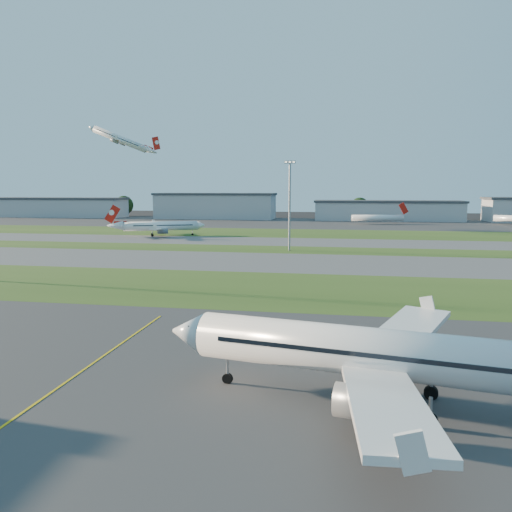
% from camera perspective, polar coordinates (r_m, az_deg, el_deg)
% --- Properties ---
extents(grass_strip_a, '(300.00, 34.00, 0.01)m').
position_cam_1_polar(grass_strip_a, '(94.13, -9.00, -3.37)').
color(grass_strip_a, '#2B4918').
rests_on(grass_strip_a, ground).
extents(taxiway_a, '(300.00, 32.00, 0.01)m').
position_cam_1_polar(taxiway_a, '(125.36, -4.14, -0.53)').
color(taxiway_a, '#515154').
rests_on(taxiway_a, ground).
extents(grass_strip_b, '(300.00, 18.00, 0.01)m').
position_cam_1_polar(grass_strip_b, '(149.52, -1.83, 0.83)').
color(grass_strip_b, '#2B4918').
rests_on(grass_strip_b, ground).
extents(taxiway_b, '(300.00, 26.00, 0.01)m').
position_cam_1_polar(taxiway_b, '(170.99, -0.34, 1.70)').
color(taxiway_b, '#515154').
rests_on(taxiway_b, ground).
extents(grass_strip_c, '(300.00, 40.00, 0.01)m').
position_cam_1_polar(grass_strip_c, '(203.40, 1.31, 2.67)').
color(grass_strip_c, '#2B4918').
rests_on(grass_strip_c, ground).
extents(apron_far, '(400.00, 80.00, 0.01)m').
position_cam_1_polar(apron_far, '(262.71, 3.26, 3.81)').
color(apron_far, '#333335').
rests_on(apron_far, ground).
extents(yellow_line, '(0.25, 60.00, 0.02)m').
position_cam_1_polar(yellow_line, '(46.94, -24.38, -15.52)').
color(yellow_line, gold).
rests_on(yellow_line, ground).
extents(airliner_parked, '(39.94, 33.60, 12.55)m').
position_cam_1_polar(airliner_parked, '(43.02, 14.94, -10.94)').
color(airliner_parked, white).
rests_on(airliner_parked, ground).
extents(airliner_taxiing, '(32.40, 27.52, 10.71)m').
position_cam_1_polar(airliner_taxiing, '(192.60, -10.93, 3.37)').
color(airliner_taxiing, white).
rests_on(airliner_taxiing, ground).
extents(airliner_departing, '(34.36, 28.98, 10.75)m').
position_cam_1_polar(airliner_departing, '(263.45, -15.20, 12.74)').
color(airliner_departing, white).
extents(mini_jet_near, '(28.41, 7.99, 9.48)m').
position_cam_1_polar(mini_jet_near, '(259.16, 13.77, 4.27)').
color(mini_jet_near, white).
rests_on(mini_jet_near, ground).
extents(light_mast_centre, '(3.20, 0.70, 25.80)m').
position_cam_1_polar(light_mast_centre, '(144.18, 3.87, 6.46)').
color(light_mast_centre, gray).
rests_on(light_mast_centre, ground).
extents(hangar_far_west, '(91.80, 23.00, 12.20)m').
position_cam_1_polar(hangar_far_west, '(341.87, -22.04, 5.19)').
color(hangar_far_west, '#A8AAB0').
rests_on(hangar_far_west, ground).
extents(hangar_west, '(71.40, 23.00, 15.20)m').
position_cam_1_polar(hangar_west, '(300.09, -4.67, 5.74)').
color(hangar_west, '#A8AAB0').
rests_on(hangar_west, ground).
extents(hangar_east, '(81.60, 23.00, 11.20)m').
position_cam_1_polar(hangar_east, '(291.68, 14.80, 5.06)').
color(hangar_east, '#A8AAB0').
rests_on(hangar_east, ground).
extents(tree_far_west, '(11.00, 11.00, 12.00)m').
position_cam_1_polar(tree_far_west, '(374.96, -26.21, 5.19)').
color(tree_far_west, black).
rests_on(tree_far_west, ground).
extents(tree_west, '(12.10, 12.10, 13.20)m').
position_cam_1_polar(tree_west, '(336.13, -14.86, 5.64)').
color(tree_west, black).
rests_on(tree_west, ground).
extents(tree_mid_west, '(9.90, 9.90, 10.80)m').
position_cam_1_polar(tree_mid_west, '(305.73, 0.42, 5.46)').
color(tree_mid_west, black).
rests_on(tree_mid_west, ground).
extents(tree_mid_east, '(11.55, 11.55, 12.60)m').
position_cam_1_polar(tree_mid_east, '(304.72, 11.76, 5.48)').
color(tree_mid_east, black).
rests_on(tree_mid_east, ground).
extents(tree_east, '(10.45, 10.45, 11.40)m').
position_cam_1_polar(tree_east, '(314.28, 25.62, 4.83)').
color(tree_east, black).
rests_on(tree_east, ground).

